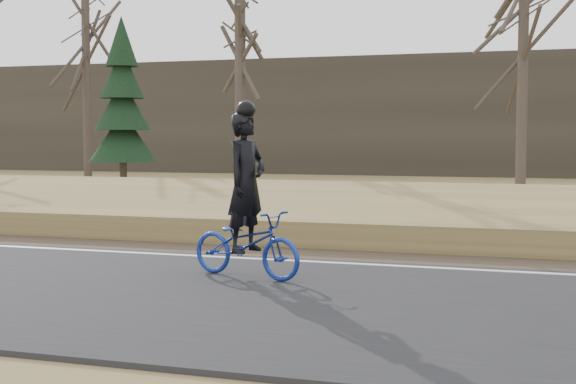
% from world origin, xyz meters
% --- Properties ---
extents(shoulder, '(120.00, 1.60, 0.04)m').
position_xyz_m(shoulder, '(0.00, 1.20, 0.02)').
color(shoulder, '#473A2B').
rests_on(shoulder, ground).
extents(embankment, '(120.00, 5.00, 0.44)m').
position_xyz_m(embankment, '(0.00, 4.20, 0.22)').
color(embankment, '#9A804E').
rests_on(embankment, ground).
extents(ballast, '(120.00, 3.00, 0.45)m').
position_xyz_m(ballast, '(0.00, 8.00, 0.23)').
color(ballast, slate).
rests_on(ballast, ground).
extents(railroad, '(120.00, 2.40, 0.29)m').
position_xyz_m(railroad, '(0.00, 8.00, 0.53)').
color(railroad, black).
rests_on(railroad, ballast).
extents(treeline_backdrop, '(120.00, 4.00, 6.00)m').
position_xyz_m(treeline_backdrop, '(0.00, 30.00, 3.00)').
color(treeline_backdrop, '#383328').
rests_on(treeline_backdrop, ground).
extents(cyclist, '(1.84, 1.06, 2.39)m').
position_xyz_m(cyclist, '(5.64, -1.34, 0.85)').
color(cyclist, navy).
rests_on(cyclist, road).
extents(bare_tree_left, '(0.36, 0.36, 9.04)m').
position_xyz_m(bare_tree_left, '(-9.50, 19.04, 4.52)').
color(bare_tree_left, '#4B4037').
rests_on(bare_tree_left, ground).
extents(bare_tree_near_left, '(0.36, 0.36, 7.06)m').
position_xyz_m(bare_tree_near_left, '(-0.13, 13.25, 3.53)').
color(bare_tree_near_left, '#4B4037').
rests_on(bare_tree_near_left, ground).
extents(bare_tree_center, '(0.36, 0.36, 8.71)m').
position_xyz_m(bare_tree_center, '(8.68, 16.24, 4.35)').
color(bare_tree_center, '#4B4037').
rests_on(bare_tree_center, ground).
extents(conifer, '(2.60, 2.60, 6.57)m').
position_xyz_m(conifer, '(-6.07, 16.03, 3.11)').
color(conifer, '#4B4037').
rests_on(conifer, ground).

